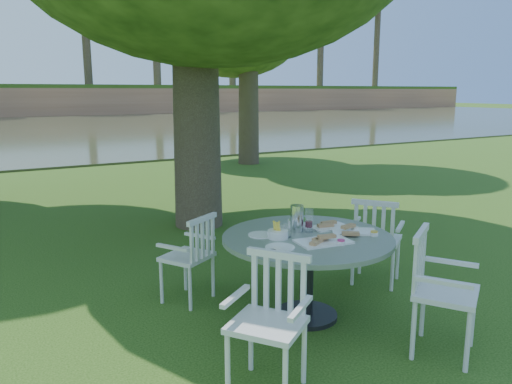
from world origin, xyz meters
The scene contains 8 objects.
ground centered at (0.00, 0.00, 0.00)m, with size 140.00×140.00×0.00m, color #1B3B0C.
table centered at (-0.34, -1.28, 0.62)m, with size 1.48×1.48×0.75m.
chair_ne centered at (0.71, -1.02, 0.54)m, with size 0.62×0.63×0.92m.
chair_nw centered at (-1.07, -0.47, 0.50)m, with size 0.57×0.56×0.85m.
chair_sw centered at (-1.15, -2.00, 0.54)m, with size 0.62×0.63×0.92m.
chair_se centered at (0.15, -2.23, 0.56)m, with size 0.65×0.64×0.95m.
tableware centered at (-0.33, -1.22, 0.80)m, with size 1.23×0.76×0.24m.
river centered at (0.00, 23.00, 0.00)m, with size 100.00×28.00×0.12m, color #353921.
Camera 1 is at (-2.82, -4.65, 1.99)m, focal length 35.00 mm.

